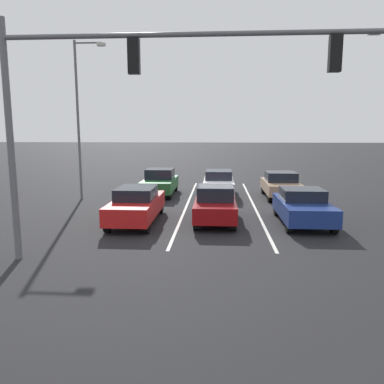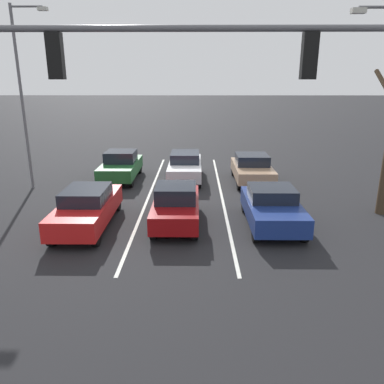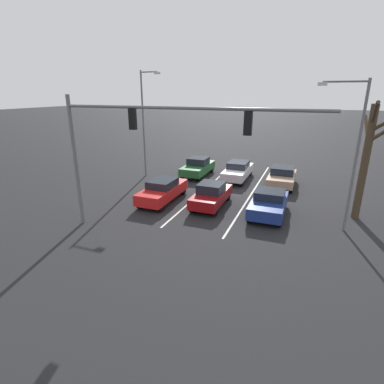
% 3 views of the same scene
% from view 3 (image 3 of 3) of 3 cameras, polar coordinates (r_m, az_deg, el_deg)
% --- Properties ---
extents(ground_plane, '(240.00, 240.00, 0.00)m').
position_cam_3_polar(ground_plane, '(25.20, 8.50, 1.99)').
color(ground_plane, black).
extents(lane_stripe_left_divider, '(0.12, 16.35, 0.01)m').
position_cam_3_polar(lane_stripe_left_divider, '(22.83, 11.52, 0.08)').
color(lane_stripe_left_divider, silver).
rests_on(lane_stripe_left_divider, ground_plane).
extents(lane_stripe_center_divider, '(0.12, 16.35, 0.01)m').
position_cam_3_polar(lane_stripe_center_divider, '(23.64, 3.13, 1.07)').
color(lane_stripe_center_divider, silver).
rests_on(lane_stripe_center_divider, ground_plane).
extents(car_red_rightlane_front, '(1.77, 4.66, 1.51)m').
position_cam_3_polar(car_red_rightlane_front, '(20.35, -5.61, 0.35)').
color(car_red_rightlane_front, red).
rests_on(car_red_rightlane_front, ground_plane).
extents(car_maroon_midlane_front, '(1.72, 4.15, 1.56)m').
position_cam_3_polar(car_maroon_midlane_front, '(19.39, 3.68, -0.51)').
color(car_maroon_midlane_front, maroon).
rests_on(car_maroon_midlane_front, ground_plane).
extents(car_navy_leftlane_front, '(1.93, 4.14, 1.47)m').
position_cam_3_polar(car_navy_leftlane_front, '(18.58, 14.42, -2.04)').
color(car_navy_leftlane_front, navy).
rests_on(car_navy_leftlane_front, ground_plane).
extents(car_silver_midlane_second, '(1.77, 4.69, 1.53)m').
position_cam_3_polar(car_silver_midlane_second, '(25.65, 8.73, 4.09)').
color(car_silver_midlane_second, silver).
rests_on(car_silver_midlane_second, ground_plane).
extents(car_darkgreen_rightlane_second, '(1.84, 4.33, 1.60)m').
position_cam_3_polar(car_darkgreen_rightlane_second, '(26.56, 1.12, 4.82)').
color(car_darkgreen_rightlane_second, '#1E5928').
rests_on(car_darkgreen_rightlane_second, ground_plane).
extents(car_tan_leftlane_second, '(1.94, 4.22, 1.51)m').
position_cam_3_polar(car_tan_leftlane_second, '(24.59, 16.76, 2.87)').
color(car_tan_leftlane_second, tan).
rests_on(car_tan_leftlane_second, ground_plane).
extents(traffic_signal_gantry, '(12.49, 0.37, 6.97)m').
position_cam_3_polar(traffic_signal_gantry, '(14.61, -10.72, 10.49)').
color(traffic_signal_gantry, slate).
rests_on(traffic_signal_gantry, ground_plane).
extents(street_lamp_right_shoulder, '(1.77, 0.24, 8.74)m').
position_cam_3_polar(street_lamp_right_shoulder, '(26.07, -8.99, 13.66)').
color(street_lamp_right_shoulder, slate).
rests_on(street_lamp_right_shoulder, ground_plane).
extents(street_lamp_left_shoulder, '(2.29, 0.24, 7.69)m').
position_cam_3_polar(street_lamp_left_shoulder, '(16.90, 28.17, 7.59)').
color(street_lamp_left_shoulder, slate).
rests_on(street_lamp_left_shoulder, ground_plane).
extents(bare_tree_near, '(1.48, 3.53, 6.70)m').
position_cam_3_polar(bare_tree_near, '(19.25, 30.35, 5.81)').
color(bare_tree_near, '#423323').
rests_on(bare_tree_near, ground_plane).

